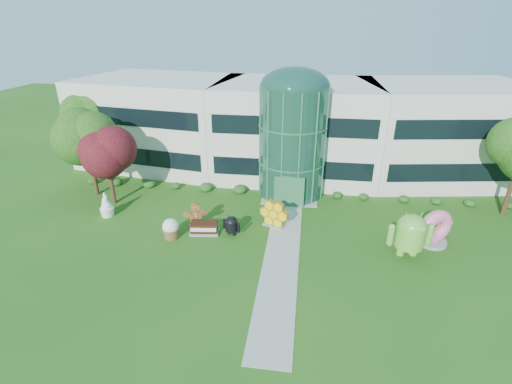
% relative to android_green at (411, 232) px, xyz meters
% --- Properties ---
extents(ground, '(140.00, 140.00, 0.00)m').
position_rel_android_green_xyz_m(ground, '(-8.63, -2.76, -1.81)').
color(ground, '#215114').
rests_on(ground, ground).
extents(building, '(46.00, 15.00, 9.30)m').
position_rel_android_green_xyz_m(building, '(-8.63, 15.24, 2.84)').
color(building, beige).
rests_on(building, ground).
extents(atrium, '(6.00, 6.00, 9.80)m').
position_rel_android_green_xyz_m(atrium, '(-8.63, 9.24, 3.09)').
color(atrium, '#194738').
rests_on(atrium, ground).
extents(walkway, '(2.40, 20.00, 0.04)m').
position_rel_android_green_xyz_m(walkway, '(-8.63, -0.76, -1.79)').
color(walkway, '#9E9E93').
rests_on(walkway, ground).
extents(tree_red, '(4.00, 4.00, 6.00)m').
position_rel_android_green_xyz_m(tree_red, '(-24.13, 4.74, 1.19)').
color(tree_red, '#3F0C14').
rests_on(tree_red, ground).
extents(trees_backdrop, '(52.00, 8.00, 8.40)m').
position_rel_android_green_xyz_m(trees_backdrop, '(-8.63, 10.24, 2.39)').
color(trees_backdrop, '#184411').
rests_on(trees_backdrop, ground).
extents(android_green, '(3.45, 2.53, 3.62)m').
position_rel_android_green_xyz_m(android_green, '(0.00, 0.00, 0.00)').
color(android_green, '#64B239').
rests_on(android_green, ground).
extents(android_black, '(1.83, 1.53, 1.77)m').
position_rel_android_green_xyz_m(android_black, '(-12.65, 0.90, -0.93)').
color(android_black, black).
rests_on(android_black, ground).
extents(donut, '(2.95, 2.38, 2.77)m').
position_rel_android_green_xyz_m(donut, '(2.13, 1.76, -0.43)').
color(donut, '#E1557A').
rests_on(donut, ground).
extents(gingerbread, '(2.41, 1.66, 2.08)m').
position_rel_android_green_xyz_m(gingerbread, '(-15.66, 1.68, -0.77)').
color(gingerbread, brown).
rests_on(gingerbread, ground).
extents(ice_cream_sandwich, '(2.30, 1.35, 0.97)m').
position_rel_android_green_xyz_m(ice_cream_sandwich, '(-14.76, 0.77, -1.32)').
color(ice_cream_sandwich, black).
rests_on(ice_cream_sandwich, ground).
extents(honeycomb, '(2.68, 1.76, 1.99)m').
position_rel_android_green_xyz_m(honeycomb, '(-9.58, 2.68, -0.82)').
color(honeycomb, yellow).
rests_on(honeycomb, ground).
extents(froyo, '(1.40, 1.40, 2.14)m').
position_rel_android_green_xyz_m(froyo, '(-23.53, 2.39, -0.74)').
color(froyo, white).
rests_on(froyo, ground).
extents(cupcake, '(1.52, 1.52, 1.59)m').
position_rel_android_green_xyz_m(cupcake, '(-17.04, -0.20, -1.02)').
color(cupcake, white).
rests_on(cupcake, ground).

